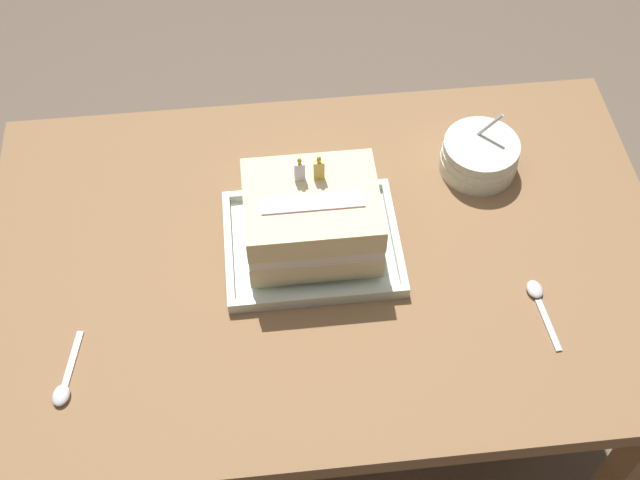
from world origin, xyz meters
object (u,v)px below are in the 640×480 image
object	(u,v)px
foil_tray	(312,245)
bowl_stack	(480,156)
serving_spoon_near_tray	(63,388)
serving_spoon_by_bowls	(537,296)
birthday_cake	(312,218)

from	to	relation	value
foil_tray	bowl_stack	bearing A→B (deg)	24.89
foil_tray	serving_spoon_near_tray	distance (m)	0.45
serving_spoon_by_bowls	serving_spoon_near_tray	bearing A→B (deg)	-173.61
serving_spoon_near_tray	bowl_stack	bearing A→B (deg)	27.44
birthday_cake	serving_spoon_near_tray	size ratio (longest dim) A/B	1.64
birthday_cake	bowl_stack	size ratio (longest dim) A/B	1.54
serving_spoon_by_bowls	bowl_stack	bearing A→B (deg)	97.05
serving_spoon_near_tray	serving_spoon_by_bowls	world-z (taller)	same
foil_tray	birthday_cake	bearing A→B (deg)	90.00
foil_tray	bowl_stack	distance (m)	0.35
bowl_stack	foil_tray	bearing A→B (deg)	-155.11
bowl_stack	birthday_cake	bearing A→B (deg)	-155.11
serving_spoon_near_tray	serving_spoon_by_bowls	size ratio (longest dim) A/B	0.99
birthday_cake	serving_spoon_near_tray	distance (m)	0.46
foil_tray	serving_spoon_by_bowls	size ratio (longest dim) A/B	2.21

